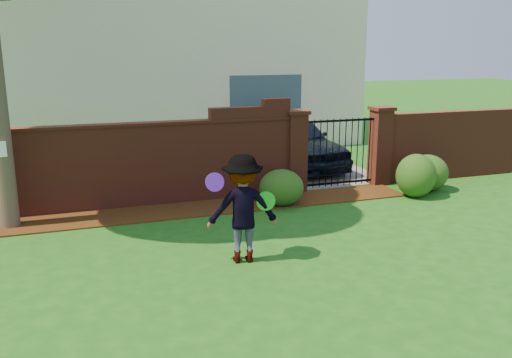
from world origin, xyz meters
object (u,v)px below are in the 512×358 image
object	(u,v)px
man	(243,209)
frisbee_purple	(215,182)
car	(296,143)
frisbee_green	(266,201)

from	to	relation	value
man	frisbee_purple	world-z (taller)	man
car	frisbee_green	distance (m)	6.70
man	frisbee_purple	xyz separation A→B (m)	(-0.44, -0.04, 0.47)
frisbee_purple	man	bearing A→B (deg)	5.26
frisbee_purple	frisbee_green	world-z (taller)	frisbee_purple
car	man	bearing A→B (deg)	-126.52
frisbee_purple	frisbee_green	distance (m)	0.85
car	frisbee_purple	world-z (taller)	frisbee_purple
car	man	distance (m)	6.75
car	frisbee_purple	xyz separation A→B (m)	(-3.81, -5.89, 0.60)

